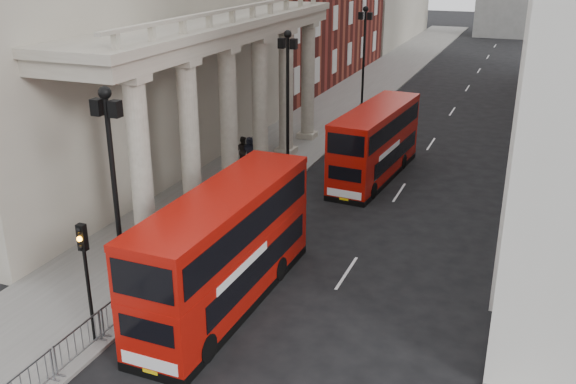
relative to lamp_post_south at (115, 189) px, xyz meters
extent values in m
plane|color=black|center=(0.60, -4.00, -4.91)|extent=(260.00, 260.00, 0.00)
cube|color=slate|center=(-2.40, 26.00, -4.85)|extent=(6.00, 140.00, 0.12)
cube|color=slate|center=(14.10, 26.00, -4.85)|extent=(3.00, 140.00, 0.12)
cube|color=slate|center=(0.55, 26.00, -4.84)|extent=(0.20, 140.00, 0.14)
cube|color=gray|center=(-9.90, 14.00, 1.09)|extent=(9.00, 28.00, 12.00)
cube|color=#60605E|center=(6.60, 88.00, -0.91)|extent=(8.00, 8.00, 8.00)
cylinder|color=black|center=(0.00, 0.00, -4.39)|extent=(0.36, 0.36, 0.80)
cylinder|color=black|center=(0.00, 0.00, -0.79)|extent=(0.18, 0.18, 8.00)
sphere|color=black|center=(0.00, 0.00, 3.31)|extent=(0.44, 0.44, 0.44)
cube|color=black|center=(0.35, 0.00, 2.81)|extent=(0.35, 0.35, 0.55)
cube|color=black|center=(-0.35, 0.00, 2.81)|extent=(0.35, 0.35, 0.55)
cylinder|color=black|center=(0.00, 16.00, -4.39)|extent=(0.36, 0.36, 0.80)
cylinder|color=black|center=(0.00, 16.00, -0.79)|extent=(0.18, 0.18, 8.00)
sphere|color=black|center=(0.00, 16.00, 3.31)|extent=(0.44, 0.44, 0.44)
cube|color=black|center=(0.35, 16.00, 2.81)|extent=(0.35, 0.35, 0.55)
cube|color=black|center=(-0.35, 16.00, 2.81)|extent=(0.35, 0.35, 0.55)
cylinder|color=black|center=(0.00, 32.00, -4.39)|extent=(0.36, 0.36, 0.80)
cylinder|color=black|center=(0.00, 32.00, -0.79)|extent=(0.18, 0.18, 8.00)
sphere|color=black|center=(0.00, 32.00, 3.31)|extent=(0.44, 0.44, 0.44)
cube|color=black|center=(0.35, 32.00, 2.81)|extent=(0.35, 0.35, 0.55)
cube|color=black|center=(-0.35, 32.00, 2.81)|extent=(0.35, 0.35, 0.55)
cylinder|color=black|center=(0.10, -2.00, -3.09)|extent=(0.12, 0.12, 3.40)
cube|color=black|center=(0.10, -2.00, -0.94)|extent=(0.28, 0.22, 0.90)
sphere|color=black|center=(0.10, -2.13, -0.64)|extent=(0.18, 0.18, 0.18)
sphere|color=orange|center=(0.10, -2.13, -0.94)|extent=(0.18, 0.18, 0.18)
sphere|color=black|center=(0.10, -2.13, -1.24)|extent=(0.18, 0.18, 0.18)
cube|color=gray|center=(0.25, -2.95, -4.24)|extent=(0.50, 2.30, 1.10)
cube|color=gray|center=(0.25, -0.60, -4.24)|extent=(0.50, 2.30, 1.10)
cube|color=gray|center=(0.25, 1.75, -4.24)|extent=(0.50, 2.30, 1.10)
cube|color=gray|center=(0.25, 4.10, -4.24)|extent=(0.50, 2.30, 1.10)
cube|color=gray|center=(0.25, 6.45, -4.24)|extent=(0.50, 2.30, 1.10)
cube|color=#A30E07|center=(3.05, 2.10, -3.60)|extent=(2.61, 10.26, 1.95)
cube|color=#A30E07|center=(3.05, 2.10, -1.58)|extent=(2.61, 10.26, 1.70)
cube|color=#A30E07|center=(3.05, 2.10, -0.61)|extent=(2.65, 10.30, 0.24)
cube|color=black|center=(3.05, 2.10, -4.74)|extent=(2.63, 10.26, 0.34)
cube|color=black|center=(3.05, 2.10, -3.35)|extent=(2.64, 8.31, 0.97)
cube|color=black|center=(3.05, 2.10, -1.48)|extent=(2.66, 9.68, 1.07)
cube|color=white|center=(2.96, -3.00, -4.28)|extent=(2.04, 0.09, 0.44)
cube|color=yellow|center=(2.96, -3.01, -4.60)|extent=(0.54, 0.05, 0.13)
cylinder|color=black|center=(1.89, -1.43, -4.42)|extent=(0.33, 0.98, 0.97)
cylinder|color=black|center=(4.09, -1.47, -4.42)|extent=(0.33, 0.98, 0.97)
cylinder|color=black|center=(1.99, 4.50, -4.42)|extent=(0.33, 0.98, 0.97)
cylinder|color=black|center=(4.19, 4.46, -4.42)|extent=(0.33, 0.98, 0.97)
cube|color=#A10E07|center=(4.66, 17.97, -3.68)|extent=(3.04, 9.70, 1.82)
cube|color=#A10E07|center=(4.66, 17.97, -1.80)|extent=(3.04, 9.70, 1.59)
cube|color=#A10E07|center=(4.66, 17.97, -0.89)|extent=(3.08, 9.74, 0.23)
cube|color=black|center=(4.66, 17.97, -4.75)|extent=(3.05, 9.70, 0.32)
cube|color=black|center=(4.66, 17.97, -3.46)|extent=(2.94, 7.89, 0.91)
cube|color=black|center=(4.66, 17.97, -1.70)|extent=(3.05, 9.16, 1.00)
cube|color=white|center=(4.27, 13.22, -4.32)|extent=(1.91, 0.21, 0.41)
cube|color=yellow|center=(4.27, 13.21, -4.62)|extent=(0.50, 0.08, 0.12)
cylinder|color=black|center=(3.37, 14.74, -4.46)|extent=(0.36, 0.93, 0.91)
cylinder|color=black|center=(5.41, 14.57, -4.46)|extent=(0.36, 0.93, 0.91)
cylinder|color=black|center=(3.81, 20.27, -4.46)|extent=(0.36, 0.93, 0.91)
cylinder|color=black|center=(5.86, 20.10, -4.46)|extent=(0.36, 0.93, 0.91)
imported|color=black|center=(-3.14, 10.57, -3.91)|extent=(0.71, 0.54, 1.77)
imported|color=black|center=(-3.31, 16.92, -3.90)|extent=(0.95, 0.79, 1.78)
imported|color=black|center=(-2.80, 16.80, -3.88)|extent=(1.00, 0.77, 1.82)
camera|label=1|loc=(13.03, -16.81, 7.70)|focal=40.00mm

